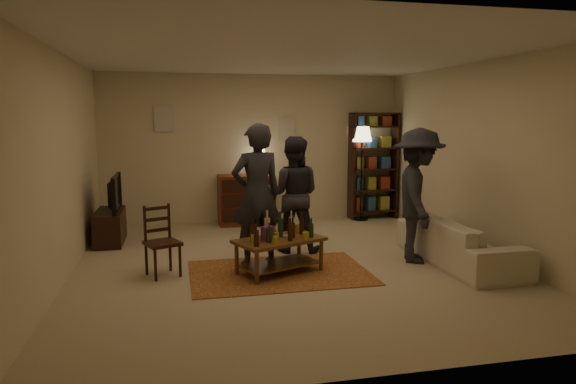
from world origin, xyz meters
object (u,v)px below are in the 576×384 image
object	(u,v)px
person_right	(293,195)
bookshelf	(373,165)
tv_stand	(110,218)
person_left	(257,195)
person_by_sofa	(418,196)
dresser	(247,198)
floor_lamp	(362,141)
sofa	(459,241)
dining_chair	(161,238)
coffee_table	(279,242)

from	to	relation	value
person_right	bookshelf	bearing A→B (deg)	-117.21
person_right	tv_stand	bearing A→B (deg)	-5.33
person_left	person_by_sofa	xyz separation A→B (m)	(2.12, -0.31, -0.03)
dresser	floor_lamp	size ratio (longest dim) A/B	0.77
sofa	person_left	distance (m)	2.75
dining_chair	sofa	distance (m)	3.86
bookshelf	floor_lamp	bearing A→B (deg)	-154.95
dining_chair	person_left	xyz separation A→B (m)	(1.22, 0.20, 0.47)
coffee_table	dresser	world-z (taller)	dresser
coffee_table	person_right	xyz separation A→B (m)	(0.41, 1.00, 0.44)
tv_stand	person_right	xyz separation A→B (m)	(2.64, -1.10, 0.45)
coffee_table	floor_lamp	xyz separation A→B (m)	(2.18, 2.96, 1.10)
person_right	coffee_table	bearing A→B (deg)	85.19
person_left	bookshelf	bearing A→B (deg)	-146.02
coffee_table	dining_chair	bearing A→B (deg)	170.08
floor_lamp	person_right	size ratio (longest dim) A/B	1.06
dining_chair	sofa	world-z (taller)	dining_chair
sofa	person_right	bearing A→B (deg)	61.36
dresser	bookshelf	distance (m)	2.50
tv_stand	floor_lamp	distance (m)	4.63
bookshelf	sofa	size ratio (longest dim) A/B	0.97
coffee_table	tv_stand	xyz separation A→B (m)	(-2.23, 2.11, -0.01)
coffee_table	person_left	distance (m)	0.72
tv_stand	sofa	world-z (taller)	tv_stand
coffee_table	floor_lamp	distance (m)	3.84
coffee_table	sofa	bearing A→B (deg)	-2.22
dresser	person_right	distance (m)	2.08
sofa	person_by_sofa	bearing A→B (deg)	65.13
floor_lamp	sofa	xyz separation A→B (m)	(0.23, -3.05, -1.19)
dresser	person_by_sofa	distance (m)	3.47
person_right	person_by_sofa	distance (m)	1.74
tv_stand	coffee_table	bearing A→B (deg)	-43.39
coffee_table	dresser	distance (m)	3.02
bookshelf	person_right	world-z (taller)	bookshelf
bookshelf	person_by_sofa	world-z (taller)	bookshelf
coffee_table	dining_chair	size ratio (longest dim) A/B	1.38
bookshelf	person_left	world-z (taller)	bookshelf
floor_lamp	person_by_sofa	distance (m)	2.89
sofa	person_right	size ratio (longest dim) A/B	1.25
person_left	dresser	bearing A→B (deg)	-105.79
dresser	person_by_sofa	world-z (taller)	person_by_sofa
floor_lamp	bookshelf	bearing A→B (deg)	25.05
floor_lamp	dresser	bearing A→B (deg)	178.32
dining_chair	person_left	size ratio (longest dim) A/B	0.48
dresser	person_left	xyz separation A→B (m)	(-0.23, -2.57, 0.45)
tv_stand	sofa	xyz separation A→B (m)	(4.64, -2.20, -0.08)
dining_chair	coffee_table	bearing A→B (deg)	-32.19
bookshelf	person_right	bearing A→B (deg)	-134.59
person_left	person_right	size ratio (longest dim) A/B	1.11
coffee_table	dresser	xyz separation A→B (m)	(0.02, 3.02, 0.08)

